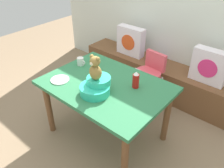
{
  "coord_description": "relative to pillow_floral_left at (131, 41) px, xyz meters",
  "views": [
    {
      "loc": [
        1.35,
        -1.49,
        2.08
      ],
      "look_at": [
        0.0,
        0.1,
        0.69
      ],
      "focal_mm": 36.71,
      "sensor_mm": 36.0,
      "label": 1
    }
  ],
  "objects": [
    {
      "name": "highchair",
      "position": [
        0.61,
        -0.42,
        -0.16
      ],
      "size": [
        0.35,
        0.47,
        0.79
      ],
      "color": "#D84C59",
      "rests_on": "ground_plane"
    },
    {
      "name": "ground_plane",
      "position": [
        0.56,
        -1.2,
        -0.68
      ],
      "size": [
        8.0,
        8.0,
        0.0
      ],
      "primitive_type": "plane",
      "color": "#8C7256"
    },
    {
      "name": "dining_table",
      "position": [
        0.56,
        -1.2,
        -0.04
      ],
      "size": [
        1.31,
        0.95,
        0.74
      ],
      "color": "#2D7247",
      "rests_on": "ground_plane"
    },
    {
      "name": "infant_seat_teal",
      "position": [
        0.59,
        -1.38,
        0.13
      ],
      "size": [
        0.3,
        0.33,
        0.16
      ],
      "color": "#2CC49E",
      "rests_on": "dining_table"
    },
    {
      "name": "pillow_floral_right",
      "position": [
        1.22,
        0.0,
        0.0
      ],
      "size": [
        0.44,
        0.15,
        0.44
      ],
      "color": "silver",
      "rests_on": "window_bench"
    },
    {
      "name": "ketchup_bottle",
      "position": [
        0.83,
        -1.05,
        0.15
      ],
      "size": [
        0.07,
        0.07,
        0.18
      ],
      "color": "red",
      "rests_on": "dining_table"
    },
    {
      "name": "teddy_bear",
      "position": [
        0.59,
        -1.38,
        0.34
      ],
      "size": [
        0.13,
        0.12,
        0.25
      ],
      "color": "olive",
      "rests_on": "infant_seat_teal"
    },
    {
      "name": "back_wall",
      "position": [
        0.56,
        0.29,
        0.62
      ],
      "size": [
        4.4,
        0.1,
        2.6
      ],
      "primitive_type": "cube",
      "color": "silver",
      "rests_on": "ground_plane"
    },
    {
      "name": "pillow_floral_left",
      "position": [
        0.0,
        0.0,
        0.0
      ],
      "size": [
        0.44,
        0.15,
        0.44
      ],
      "color": "silver",
      "rests_on": "window_bench"
    },
    {
      "name": "dinner_plate_near",
      "position": [
        0.13,
        -1.47,
        0.07
      ],
      "size": [
        0.2,
        0.2,
        0.01
      ],
      "primitive_type": "cylinder",
      "color": "white",
      "rests_on": "dining_table"
    },
    {
      "name": "book_stack",
      "position": [
        0.43,
        0.02,
        -0.17
      ],
      "size": [
        0.2,
        0.14,
        0.1
      ],
      "primitive_type": "cube",
      "color": "purple",
      "rests_on": "window_bench"
    },
    {
      "name": "window_bench",
      "position": [
        0.56,
        0.02,
        -0.45
      ],
      "size": [
        2.6,
        0.44,
        0.46
      ],
      "primitive_type": "cube",
      "color": "brown",
      "rests_on": "ground_plane"
    },
    {
      "name": "coffee_mug",
      "position": [
        0.06,
        -1.09,
        0.11
      ],
      "size": [
        0.12,
        0.08,
        0.09
      ],
      "color": "silver",
      "rests_on": "dining_table"
    }
  ]
}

